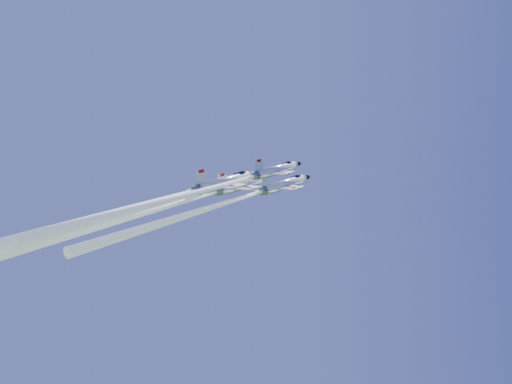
{
  "coord_description": "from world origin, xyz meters",
  "views": [
    {
      "loc": [
        1.24,
        -108.66,
        59.09
      ],
      "look_at": [
        0.0,
        0.0,
        84.97
      ],
      "focal_mm": 40.0,
      "sensor_mm": 36.0,
      "label": 1
    }
  ],
  "objects_px": {
    "jet_right": "(199,192)",
    "jet_slot": "(148,204)",
    "jet_lead": "(220,205)",
    "jet_left": "(168,206)"
  },
  "relations": [
    {
      "from": "jet_lead",
      "to": "jet_right",
      "type": "distance_m",
      "value": 12.39
    },
    {
      "from": "jet_slot",
      "to": "jet_left",
      "type": "bearing_deg",
      "value": 116.51
    },
    {
      "from": "jet_right",
      "to": "jet_slot",
      "type": "relative_size",
      "value": 1.05
    },
    {
      "from": "jet_lead",
      "to": "jet_left",
      "type": "height_order",
      "value": "jet_left"
    },
    {
      "from": "jet_right",
      "to": "jet_slot",
      "type": "bearing_deg",
      "value": -153.0
    },
    {
      "from": "jet_left",
      "to": "jet_right",
      "type": "relative_size",
      "value": 1.01
    },
    {
      "from": "jet_right",
      "to": "jet_slot",
      "type": "height_order",
      "value": "jet_right"
    },
    {
      "from": "jet_left",
      "to": "jet_right",
      "type": "xyz_separation_m",
      "value": [
        6.62,
        -10.3,
        0.12
      ]
    },
    {
      "from": "jet_left",
      "to": "jet_right",
      "type": "bearing_deg",
      "value": -17.58
    },
    {
      "from": "jet_lead",
      "to": "jet_right",
      "type": "relative_size",
      "value": 0.98
    }
  ]
}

